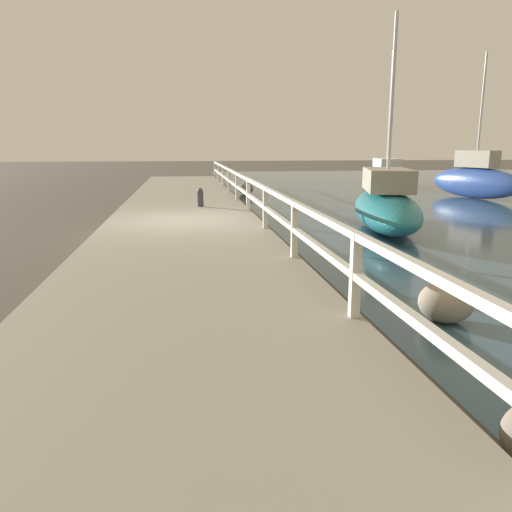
{
  "coord_description": "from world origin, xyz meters",
  "views": [
    {
      "loc": [
        0.03,
        -12.21,
        2.13
      ],
      "look_at": [
        1.47,
        -2.21,
        -0.11
      ],
      "focal_mm": 35.0,
      "sensor_mm": 36.0,
      "label": 1
    }
  ],
  "objects_px": {
    "sailboat_navy": "(386,175)",
    "sailboat_blue": "(475,179)",
    "sailboat_teal": "(386,205)",
    "mooring_bollard": "(200,197)"
  },
  "relations": [
    {
      "from": "mooring_bollard",
      "to": "sailboat_navy",
      "type": "distance_m",
      "value": 14.57
    },
    {
      "from": "sailboat_blue",
      "to": "sailboat_teal",
      "type": "height_order",
      "value": "sailboat_blue"
    },
    {
      "from": "sailboat_navy",
      "to": "sailboat_teal",
      "type": "bearing_deg",
      "value": -102.27
    },
    {
      "from": "sailboat_navy",
      "to": "sailboat_teal",
      "type": "xyz_separation_m",
      "value": [
        -5.45,
        -13.15,
        0.01
      ]
    },
    {
      "from": "sailboat_navy",
      "to": "sailboat_blue",
      "type": "bearing_deg",
      "value": -68.4
    },
    {
      "from": "mooring_bollard",
      "to": "sailboat_navy",
      "type": "relative_size",
      "value": 0.08
    },
    {
      "from": "mooring_bollard",
      "to": "sailboat_teal",
      "type": "xyz_separation_m",
      "value": [
        4.7,
        -2.71,
        -0.01
      ]
    },
    {
      "from": "sailboat_blue",
      "to": "sailboat_teal",
      "type": "bearing_deg",
      "value": -149.33
    },
    {
      "from": "mooring_bollard",
      "to": "sailboat_navy",
      "type": "xyz_separation_m",
      "value": [
        10.15,
        10.44,
        -0.02
      ]
    },
    {
      "from": "sailboat_navy",
      "to": "mooring_bollard",
      "type": "bearing_deg",
      "value": -123.96
    }
  ]
}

